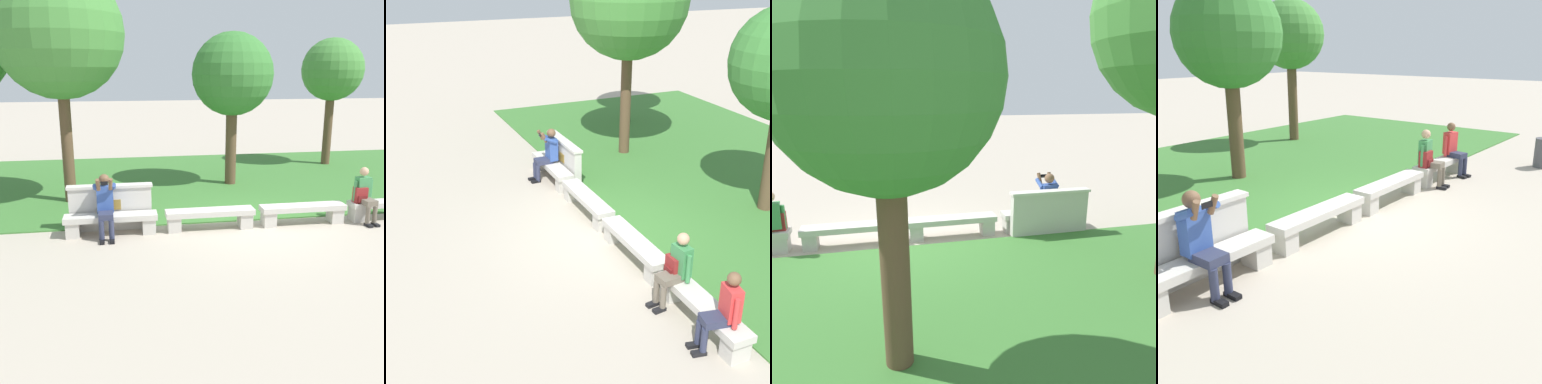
% 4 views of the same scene
% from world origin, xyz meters
% --- Properties ---
extents(ground_plane, '(80.00, 80.00, 0.00)m').
position_xyz_m(ground_plane, '(0.00, 0.00, 0.00)').
color(ground_plane, '#B2A593').
extents(bench_main, '(1.95, 0.40, 0.45)m').
position_xyz_m(bench_main, '(-3.21, 0.00, 0.30)').
color(bench_main, beige).
rests_on(bench_main, ground).
extents(bench_near, '(1.95, 0.40, 0.45)m').
position_xyz_m(bench_near, '(-1.07, 0.00, 0.30)').
color(bench_near, beige).
rests_on(bench_near, ground).
extents(bench_mid, '(1.95, 0.40, 0.45)m').
position_xyz_m(bench_mid, '(1.07, 0.00, 0.30)').
color(bench_mid, beige).
rests_on(bench_mid, ground).
extents(backrest_wall_with_plaque, '(1.82, 0.24, 1.01)m').
position_xyz_m(backrest_wall_with_plaque, '(-3.21, 0.34, 0.52)').
color(backrest_wall_with_plaque, beige).
rests_on(backrest_wall_with_plaque, ground).
extents(person_photographer, '(0.48, 0.73, 1.32)m').
position_xyz_m(person_photographer, '(-3.31, -0.08, 0.74)').
color(person_photographer, black).
rests_on(person_photographer, ground).
extents(person_distant, '(0.48, 0.70, 1.26)m').
position_xyz_m(person_distant, '(2.52, -0.07, 0.67)').
color(person_distant, black).
rests_on(person_distant, ground).
extents(backpack, '(0.28, 0.24, 0.43)m').
position_xyz_m(backpack, '(2.43, -0.03, 0.63)').
color(backpack, maroon).
rests_on(backpack, bench_far).
extents(tree_left_background, '(2.36, 2.36, 4.43)m').
position_xyz_m(tree_left_background, '(0.33, 3.78, 3.22)').
color(tree_left_background, brown).
rests_on(tree_left_background, ground).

